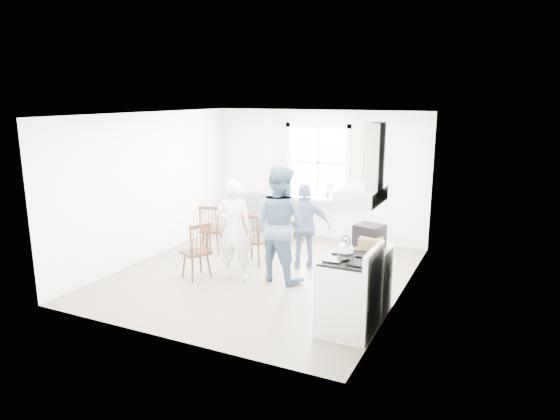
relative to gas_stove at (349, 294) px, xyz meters
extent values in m
cube|color=#77695C|center=(-1.91, 1.35, -0.49)|extent=(4.62, 5.12, 0.02)
cube|color=white|center=(-1.91, 3.87, 0.82)|extent=(4.62, 0.04, 2.64)
cube|color=white|center=(-1.91, -1.17, 0.82)|extent=(4.62, 0.04, 2.64)
cube|color=white|center=(-4.18, 1.35, 0.82)|extent=(0.04, 5.12, 2.64)
cube|color=white|center=(0.36, 1.35, 0.82)|extent=(0.04, 5.12, 2.64)
cube|color=white|center=(-1.91, 1.35, 2.13)|extent=(4.62, 5.12, 0.02)
cube|color=white|center=(-1.91, 3.83, 1.07)|extent=(1.20, 0.02, 1.40)
cube|color=white|center=(-1.91, 3.80, 1.81)|extent=(1.38, 0.09, 0.09)
cube|color=white|center=(-1.91, 3.80, 0.32)|extent=(1.38, 0.09, 0.09)
cube|color=white|center=(-2.56, 3.80, 1.07)|extent=(0.09, 0.09, 1.58)
cube|color=white|center=(-1.27, 3.80, 1.07)|extent=(0.09, 0.09, 1.58)
cube|color=white|center=(-1.91, 3.73, 0.34)|extent=(1.38, 0.24, 0.06)
cube|color=beige|center=(-2.73, 3.79, 1.12)|extent=(0.24, 0.05, 1.70)
cube|color=beige|center=(-1.09, 3.79, 1.12)|extent=(0.24, 0.05, 1.70)
cube|color=white|center=(0.11, 0.00, 1.26)|extent=(0.45, 0.76, 0.18)
cube|color=white|center=(0.26, 0.00, 1.73)|extent=(0.14, 0.30, 0.76)
cube|color=slate|center=(-3.31, 3.68, -0.08)|extent=(0.40, 0.30, 0.80)
cube|color=white|center=(-0.01, 0.00, -0.02)|extent=(0.65, 0.76, 0.92)
cube|color=black|center=(-0.01, 0.00, 0.45)|extent=(0.61, 0.72, 0.03)
cube|color=white|center=(0.29, 0.00, 0.54)|extent=(0.06, 0.76, 0.20)
cylinder|color=silver|center=(-0.35, 0.00, 0.22)|extent=(0.02, 0.61, 0.02)
sphere|color=silver|center=(-0.05, -0.05, 0.57)|extent=(0.21, 0.21, 0.21)
cylinder|color=silver|center=(-0.05, -0.05, 0.51)|extent=(0.19, 0.19, 0.04)
torus|color=black|center=(-0.05, -0.05, 0.70)|extent=(0.13, 0.06, 0.13)
cube|color=white|center=(0.07, 0.70, -0.03)|extent=(0.50, 0.55, 0.90)
cube|color=black|center=(0.04, 0.68, 0.50)|extent=(0.42, 0.39, 0.17)
cube|color=black|center=(0.04, 0.68, 0.66)|extent=(0.42, 0.39, 0.15)
cube|color=#AD8253|center=(0.12, 0.49, 0.51)|extent=(0.32, 0.25, 0.19)
cube|color=#3E2214|center=(-3.31, 1.99, -0.07)|extent=(0.48, 0.47, 0.05)
cube|color=#3E2214|center=(-3.26, 1.83, 0.19)|extent=(0.37, 0.16, 0.50)
cylinder|color=#3E2214|center=(-3.31, 1.99, -0.28)|extent=(0.03, 0.03, 0.40)
cube|color=#3E2214|center=(-2.26, 1.75, -0.06)|extent=(0.40, 0.38, 0.05)
cube|color=#3E2214|center=(-2.27, 1.58, 0.19)|extent=(0.37, 0.07, 0.50)
cylinder|color=#3E2214|center=(-2.26, 1.75, -0.28)|extent=(0.03, 0.03, 0.40)
cube|color=#3E2214|center=(-2.79, 0.74, -0.06)|extent=(0.51, 0.52, 0.05)
cube|color=#3E2214|center=(-2.64, 0.66, 0.19)|extent=(0.22, 0.36, 0.51)
cylinder|color=#3E2214|center=(-2.79, 0.74, -0.28)|extent=(0.03, 0.03, 0.40)
imported|color=white|center=(-2.20, 0.95, 0.33)|extent=(0.71, 0.71, 1.62)
imported|color=slate|center=(-1.55, 1.25, 0.43)|extent=(1.04, 1.04, 1.83)
imported|color=navy|center=(-1.40, 1.94, 0.24)|extent=(1.14, 1.14, 1.44)
imported|color=#33733C|center=(-1.62, 3.71, 0.53)|extent=(0.22, 0.22, 0.34)
cube|color=#3E2214|center=(-2.21, 3.23, -0.08)|extent=(0.52, 0.51, 0.05)
cube|color=#3E2214|center=(-2.30, 3.09, 0.17)|extent=(0.33, 0.25, 0.49)
cylinder|color=#3E2214|center=(-2.21, 3.23, -0.29)|extent=(0.03, 0.03, 0.39)
camera|label=1|loc=(1.70, -5.58, 2.41)|focal=32.00mm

